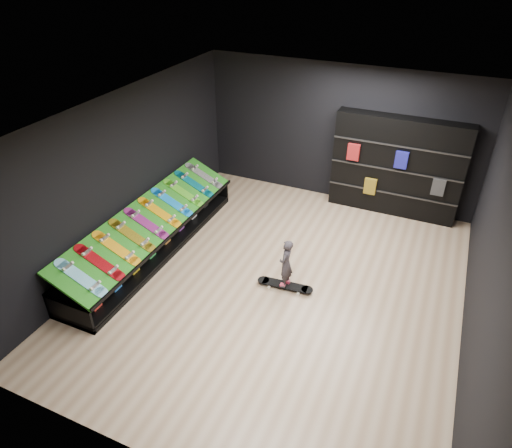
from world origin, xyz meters
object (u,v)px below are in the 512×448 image
at_px(child, 286,272).
at_px(display_rack, 154,239).
at_px(floor_skateboard, 285,286).
at_px(back_shelving, 396,167).

bearing_deg(child, display_rack, -92.33).
relative_size(display_rack, floor_skateboard, 4.59).
relative_size(back_shelving, child, 4.96).
distance_m(display_rack, child, 2.71).
height_order(back_shelving, child, back_shelving).
bearing_deg(floor_skateboard, child, 0.00).
height_order(display_rack, floor_skateboard, display_rack).
xyz_separation_m(back_shelving, floor_skateboard, (-1.16, -3.37, -1.02)).
xyz_separation_m(back_shelving, child, (-1.16, -3.37, -0.70)).
bearing_deg(floor_skateboard, display_rack, 174.02).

